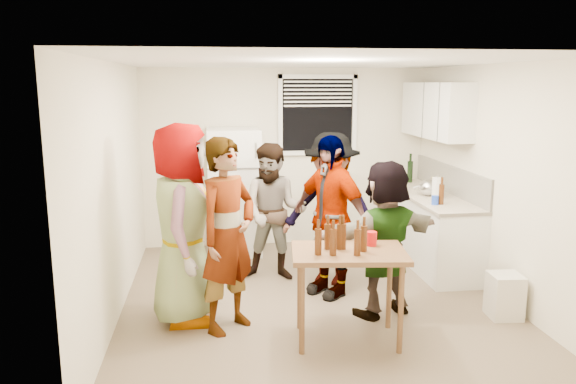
{
  "coord_description": "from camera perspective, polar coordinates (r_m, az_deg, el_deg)",
  "views": [
    {
      "loc": [
        -1.05,
        -5.59,
        2.3
      ],
      "look_at": [
        -0.24,
        0.23,
        1.15
      ],
      "focal_mm": 35.0,
      "sensor_mm": 36.0,
      "label": 1
    }
  ],
  "objects": [
    {
      "name": "room",
      "position": [
        6.14,
        2.61,
        -10.96
      ],
      "size": [
        4.0,
        4.5,
        2.5
      ],
      "primitive_type": null,
      "color": "#EEE7CD",
      "rests_on": "ground"
    },
    {
      "name": "window",
      "position": [
        7.96,
        3.03,
        7.81
      ],
      "size": [
        1.12,
        0.1,
        1.06
      ],
      "primitive_type": null,
      "color": "white",
      "rests_on": "room"
    },
    {
      "name": "refrigerator",
      "position": [
        7.62,
        -5.48,
        0.04
      ],
      "size": [
        0.7,
        0.7,
        1.7
      ],
      "primitive_type": "cube",
      "color": "white",
      "rests_on": "ground"
    },
    {
      "name": "counter_lower",
      "position": [
        7.52,
        13.88,
        -3.67
      ],
      "size": [
        0.6,
        2.2,
        0.86
      ],
      "primitive_type": "cube",
      "color": "white",
      "rests_on": "ground"
    },
    {
      "name": "countertop",
      "position": [
        7.42,
        14.04,
        -0.3
      ],
      "size": [
        0.64,
        2.22,
        0.04
      ],
      "primitive_type": "cube",
      "color": "beige",
      "rests_on": "counter_lower"
    },
    {
      "name": "backsplash",
      "position": [
        7.49,
        16.14,
        1.26
      ],
      "size": [
        0.03,
        2.2,
        0.36
      ],
      "primitive_type": "cube",
      "color": "#B8B4A9",
      "rests_on": "countertop"
    },
    {
      "name": "upper_cabinets",
      "position": [
        7.52,
        14.79,
        8.04
      ],
      "size": [
        0.34,
        1.6,
        0.7
      ],
      "primitive_type": "cube",
      "color": "white",
      "rests_on": "room"
    },
    {
      "name": "kettle",
      "position": [
        7.28,
        14.06,
        -0.36
      ],
      "size": [
        0.32,
        0.29,
        0.22
      ],
      "primitive_type": null,
      "rotation": [
        0.0,
        0.0,
        -0.31
      ],
      "color": "silver",
      "rests_on": "countertop"
    },
    {
      "name": "paper_towel",
      "position": [
        7.12,
        14.83,
        -0.64
      ],
      "size": [
        0.12,
        0.12,
        0.26
      ],
      "primitive_type": "cylinder",
      "color": "white",
      "rests_on": "countertop"
    },
    {
      "name": "wine_bottle",
      "position": [
        8.19,
        12.24,
        0.97
      ],
      "size": [
        0.08,
        0.08,
        0.31
      ],
      "primitive_type": "cylinder",
      "color": "black",
      "rests_on": "countertop"
    },
    {
      "name": "beer_bottle_counter",
      "position": [
        6.8,
        15.26,
        -1.21
      ],
      "size": [
        0.06,
        0.06,
        0.24
      ],
      "primitive_type": "cylinder",
      "color": "#47230C",
      "rests_on": "countertop"
    },
    {
      "name": "blue_cup",
      "position": [
        6.76,
        14.68,
        -1.25
      ],
      "size": [
        0.08,
        0.08,
        0.11
      ],
      "primitive_type": "cylinder",
      "color": "blue",
      "rests_on": "countertop"
    },
    {
      "name": "picture_frame",
      "position": [
        7.75,
        14.78,
        0.86
      ],
      "size": [
        0.02,
        0.18,
        0.15
      ],
      "primitive_type": "cube",
      "color": "#E0D945",
      "rests_on": "countertop"
    },
    {
      "name": "trash_bin",
      "position": [
        6.04,
        21.16,
        -9.56
      ],
      "size": [
        0.32,
        0.32,
        0.44
      ],
      "primitive_type": "cube",
      "rotation": [
        0.0,
        0.0,
        -0.08
      ],
      "color": "silver",
      "rests_on": "ground"
    },
    {
      "name": "serving_table",
      "position": [
        5.3,
        6.01,
        -14.7
      ],
      "size": [
        1.07,
        0.78,
        0.84
      ],
      "primitive_type": null,
      "rotation": [
        0.0,
        0.0,
        -0.12
      ],
      "color": "brown",
      "rests_on": "ground"
    },
    {
      "name": "beer_bottle_table",
      "position": [
        5.03,
        4.04,
        -5.8
      ],
      "size": [
        0.06,
        0.06,
        0.23
      ],
      "primitive_type": "cylinder",
      "color": "#47230C",
      "rests_on": "serving_table"
    },
    {
      "name": "red_cup",
      "position": [
        5.17,
        8.46,
        -5.4
      ],
      "size": [
        0.1,
        0.1,
        0.13
      ],
      "primitive_type": "cylinder",
      "color": "red",
      "rests_on": "serving_table"
    },
    {
      "name": "guest_grey",
      "position": [
        5.78,
        -10.35,
        -12.59
      ],
      "size": [
        1.99,
        1.06,
        0.62
      ],
      "primitive_type": "imported",
      "rotation": [
        0.0,
        0.0,
        1.51
      ],
      "color": "gray",
      "rests_on": "ground"
    },
    {
      "name": "guest_stripe",
      "position": [
        5.54,
        -5.93,
        -13.53
      ],
      "size": [
        1.75,
        1.77,
        0.44
      ],
      "primitive_type": "imported",
      "rotation": [
        0.0,
        0.0,
        0.78
      ],
      "color": "#141933",
      "rests_on": "ground"
    },
    {
      "name": "guest_back_left",
      "position": [
        6.79,
        -1.4,
        -8.72
      ],
      "size": [
        1.17,
        1.76,
        0.61
      ],
      "primitive_type": "imported",
      "rotation": [
        0.0,
        0.0,
        -0.26
      ],
      "color": "#543526",
      "rests_on": "ground"
    },
    {
      "name": "guest_back_right",
      "position": [
        6.67,
        4.26,
        -9.13
      ],
      "size": [
        1.84,
        2.08,
        0.65
      ],
      "primitive_type": "imported",
      "rotation": [
        0.0,
        0.0,
        -0.51
      ],
      "color": "#3F3F44",
      "rests_on": "ground"
    },
    {
      "name": "guest_black",
      "position": [
        6.35,
        4.13,
        -10.2
      ],
      "size": [
        2.03,
        1.85,
        0.43
      ],
      "primitive_type": "imported",
      "rotation": [
        0.0,
        0.0,
        -0.97
      ],
      "color": "black",
      "rests_on": "ground"
    },
    {
      "name": "guest_orange",
      "position": [
        5.9,
        9.58,
        -12.04
      ],
      "size": [
        1.91,
        1.97,
        0.46
      ],
      "primitive_type": "imported",
      "rotation": [
        0.0,
        0.0,
        3.49
      ],
      "color": "#CC6849",
      "rests_on": "ground"
    }
  ]
}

